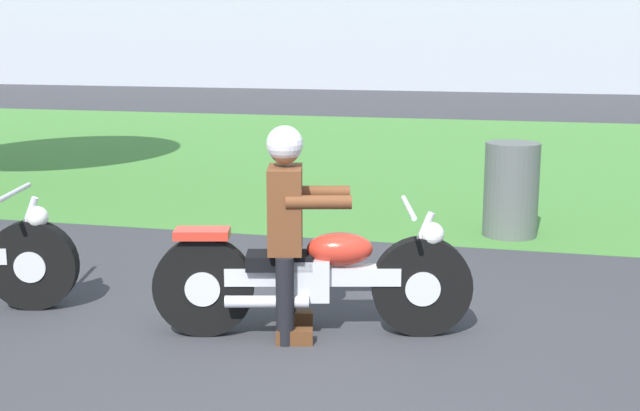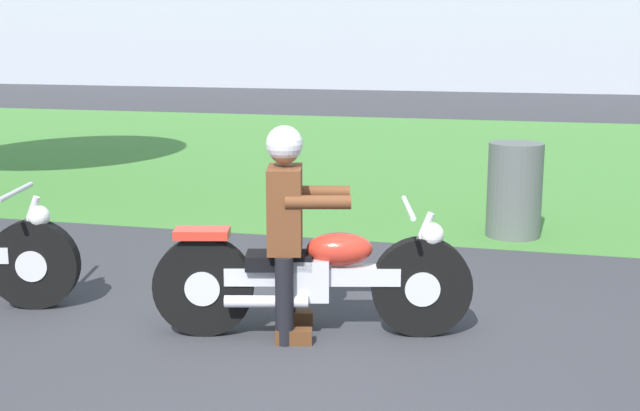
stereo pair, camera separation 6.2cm
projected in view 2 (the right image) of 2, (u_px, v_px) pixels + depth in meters
ground at (273, 395)px, 4.77m from camera, size 120.00×120.00×0.00m
grass_verge at (452, 156)px, 13.89m from camera, size 60.00×12.00×0.01m
motorcycle_lead at (313, 277)px, 5.64m from camera, size 2.10×0.80×0.89m
rider_lead at (288, 215)px, 5.56m from camera, size 0.62×0.55×1.42m
trash_can at (515, 190)px, 8.37m from camera, size 0.54×0.54×0.94m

